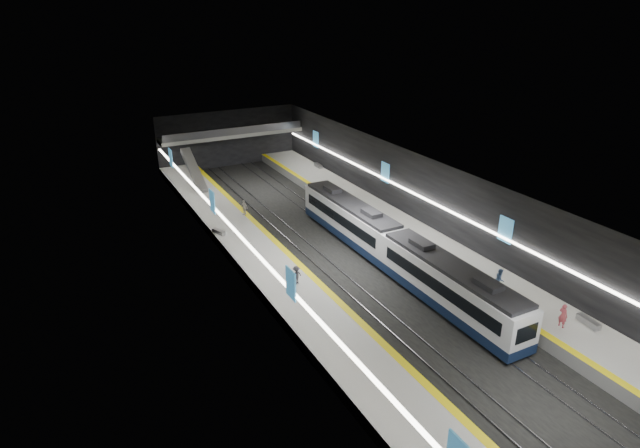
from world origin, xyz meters
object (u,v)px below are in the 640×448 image
passenger_left_a (244,207)px  passenger_right_a (563,316)px  bench_right_near (588,322)px  bench_right_far (318,166)px  bench_left_far (219,232)px  escalator (194,170)px  passenger_right_b (500,279)px  train (394,247)px  passenger_left_b (296,275)px

passenger_left_a → passenger_right_a: bearing=0.1°
bench_right_near → bench_right_far: bench_right_near is taller
bench_right_near → bench_right_far: bearing=95.9°
bench_left_far → bench_right_near: 33.18m
passenger_left_a → bench_left_far: bearing=-70.3°
escalator → passenger_right_b: (14.48, -36.79, -1.01)m
passenger_right_b → escalator: bearing=74.6°
passenger_right_a → passenger_right_b: bearing=-1.8°
escalator → bench_left_far: size_ratio=5.03×
train → passenger_left_b: train is taller
escalator → bench_left_far: escalator is taller
passenger_left_a → bench_right_far: bearing=105.8°
bench_left_far → bench_right_far: bench_right_far is taller
train → bench_right_near: bearing=-66.6°
passenger_right_b → bench_left_far: bearing=91.4°
passenger_right_a → passenger_left_a: size_ratio=1.10×
train → passenger_right_b: (4.48, -8.21, -0.31)m
bench_right_near → bench_left_far: bearing=130.5°
bench_right_near → passenger_right_b: passenger_right_b is taller
bench_left_far → bench_right_near: bench_right_near is taller
bench_left_far → passenger_left_b: (2.52, -12.62, 0.59)m
escalator → bench_right_near: bearing=-69.3°
train → escalator: bearing=109.3°
bench_right_near → passenger_left_b: passenger_left_b is taller
escalator → passenger_left_a: (1.97, -12.34, -1.08)m
train → passenger_right_a: (4.50, -14.20, -0.29)m
bench_right_far → escalator: bearing=-179.6°
passenger_left_a → train: bearing=4.0°
train → bench_left_far: (-12.00, 12.67, -1.00)m
escalator → passenger_right_a: escalator is taller
bench_left_far → passenger_right_b: (16.48, -20.88, 0.69)m
bench_left_far → passenger_left_a: size_ratio=0.97×
bench_right_near → passenger_left_b: bearing=143.5°
train → passenger_right_a: bearing=-72.4°
escalator → passenger_left_b: size_ratio=5.10×
bench_left_far → passenger_left_a: 5.38m
train → bench_left_far: 17.48m
passenger_right_b → passenger_left_b: bearing=112.5°
escalator → passenger_right_a: 45.18m
passenger_right_a → passenger_left_b: size_ratio=1.15×
bench_right_near → passenger_right_a: 2.18m
bench_right_near → passenger_right_a: size_ratio=1.03×
escalator → bench_right_far: bearing=-1.9°
escalator → bench_right_far: size_ratio=4.48×
bench_right_near → passenger_right_a: (-1.95, 0.71, 0.68)m
bench_left_far → passenger_left_b: bearing=-99.8°
train → bench_right_near: 16.27m
bench_left_far → train: bearing=-67.7°
train → passenger_left_b: (-9.48, 0.05, -0.41)m
bench_left_far → passenger_right_a: passenger_right_a is taller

